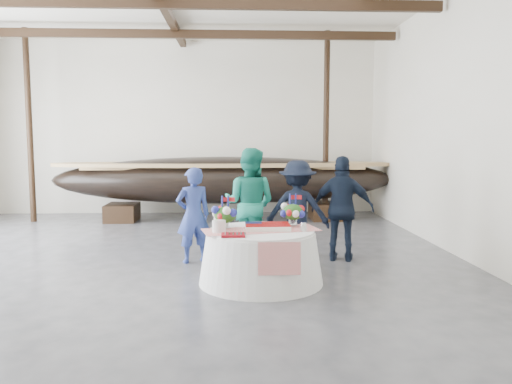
{
  "coord_description": "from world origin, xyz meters",
  "views": [
    {
      "loc": [
        1.24,
        -7.31,
        1.95
      ],
      "look_at": [
        1.62,
        0.75,
        1.1
      ],
      "focal_mm": 35.0,
      "sensor_mm": 36.0,
      "label": 1
    }
  ],
  "objects": [
    {
      "name": "floor",
      "position": [
        0.0,
        0.0,
        0.0
      ],
      "size": [
        10.0,
        12.0,
        0.01
      ],
      "primitive_type": "cube",
      "color": "#3D3D42",
      "rests_on": "ground"
    },
    {
      "name": "wall_back",
      "position": [
        0.0,
        6.0,
        2.25
      ],
      "size": [
        10.0,
        0.02,
        4.5
      ],
      "primitive_type": "cube",
      "color": "silver",
      "rests_on": "ground"
    },
    {
      "name": "wall_right",
      "position": [
        5.0,
        0.0,
        2.25
      ],
      "size": [
        0.02,
        12.0,
        4.5
      ],
      "primitive_type": "cube",
      "color": "silver",
      "rests_on": "ground"
    },
    {
      "name": "pavilion_structure",
      "position": [
        0.0,
        0.81,
        4.0
      ],
      "size": [
        9.8,
        11.76,
        4.5
      ],
      "color": "black",
      "rests_on": "ground"
    },
    {
      "name": "longboat_display",
      "position": [
        1.05,
        4.68,
        0.98
      ],
      "size": [
        8.2,
        1.64,
        1.54
      ],
      "color": "black",
      "rests_on": "ground"
    },
    {
      "name": "banquet_table",
      "position": [
        1.62,
        -0.65,
        0.36
      ],
      "size": [
        1.69,
        1.69,
        0.73
      ],
      "color": "white",
      "rests_on": "ground"
    },
    {
      "name": "tabletop_items",
      "position": [
        1.57,
        -0.53,
        0.88
      ],
      "size": [
        1.64,
        0.98,
        0.4
      ],
      "color": "red",
      "rests_on": "banquet_table"
    },
    {
      "name": "guest_woman_blue",
      "position": [
        0.62,
        0.53,
        0.76
      ],
      "size": [
        0.64,
        0.53,
        1.52
      ],
      "primitive_type": "imported",
      "rotation": [
        0.0,
        0.0,
        3.49
      ],
      "color": "navy",
      "rests_on": "ground"
    },
    {
      "name": "guest_woman_teal",
      "position": [
        1.52,
        0.77,
        0.91
      ],
      "size": [
        1.07,
        0.96,
        1.81
      ],
      "primitive_type": "imported",
      "rotation": [
        0.0,
        0.0,
        2.78
      ],
      "color": "#1A8971",
      "rests_on": "ground"
    },
    {
      "name": "guest_man_left",
      "position": [
        2.29,
        0.67,
        0.81
      ],
      "size": [
        1.13,
        0.77,
        1.62
      ],
      "primitive_type": "imported",
      "rotation": [
        0.0,
        0.0,
        2.97
      ],
      "color": "black",
      "rests_on": "ground"
    },
    {
      "name": "guest_man_right",
      "position": [
        3.0,
        0.53,
        0.85
      ],
      "size": [
        1.06,
        0.66,
        1.69
      ],
      "primitive_type": "imported",
      "rotation": [
        0.0,
        0.0,
        2.87
      ],
      "color": "black",
      "rests_on": "ground"
    }
  ]
}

